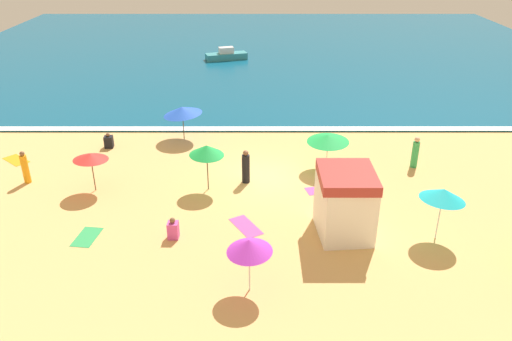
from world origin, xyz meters
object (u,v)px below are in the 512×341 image
at_px(beach_umbrella_4, 444,195).
at_px(small_boat_0, 227,55).
at_px(beach_umbrella_1, 250,246).
at_px(beachgoer_0, 416,153).
at_px(beachgoer_2, 247,167).
at_px(lifeguard_cabana, 346,203).
at_px(beachgoer_4, 174,229).
at_px(beach_umbrella_7, 183,111).
at_px(beach_umbrella_6, 91,157).
at_px(beachgoer_5, 110,141).
at_px(beach_umbrella_5, 207,150).
at_px(beach_umbrella_2, 329,138).
at_px(beachgoer_1, 26,168).

relative_size(beach_umbrella_4, small_boat_0, 0.62).
bearing_deg(beach_umbrella_1, beach_umbrella_4, 23.28).
bearing_deg(beachgoer_0, beachgoer_2, -168.77).
distance_m(lifeguard_cabana, beach_umbrella_1, 5.18).
bearing_deg(beachgoer_4, lifeguard_cabana, 3.03).
distance_m(beach_umbrella_4, beach_umbrella_7, 15.42).
xyz_separation_m(beach_umbrella_1, beach_umbrella_6, (-7.37, 7.22, -0.07)).
relative_size(beach_umbrella_6, beachgoer_2, 1.35).
distance_m(lifeguard_cabana, beach_umbrella_6, 11.70).
height_order(beach_umbrella_6, beachgoer_5, beach_umbrella_6).
bearing_deg(lifeguard_cabana, beach_umbrella_5, 146.95).
relative_size(beach_umbrella_4, beach_umbrella_5, 1.06).
relative_size(beach_umbrella_2, beach_umbrella_4, 1.13).
xyz_separation_m(beach_umbrella_5, beachgoer_5, (-6.01, 4.99, -1.66)).
relative_size(beachgoer_2, beachgoer_5, 1.96).
bearing_deg(lifeguard_cabana, beachgoer_5, 143.42).
bearing_deg(beach_umbrella_5, beachgoer_1, 175.48).
distance_m(beachgoer_5, small_boat_0, 20.85).
xyz_separation_m(beach_umbrella_1, beach_umbrella_7, (-3.99, 13.56, -0.07)).
height_order(beach_umbrella_4, small_boat_0, beach_umbrella_4).
bearing_deg(small_boat_0, beach_umbrella_7, -94.50).
height_order(beach_umbrella_6, beachgoer_4, beach_umbrella_6).
bearing_deg(small_boat_0, beach_umbrella_6, -100.91).
relative_size(beach_umbrella_5, beachgoer_5, 2.68).
xyz_separation_m(beach_umbrella_6, beachgoer_1, (-3.52, 0.81, -0.96)).
xyz_separation_m(beachgoer_0, beachgoer_5, (-16.43, 2.54, -0.43)).
height_order(beach_umbrella_1, beach_umbrella_6, beach_umbrella_1).
height_order(lifeguard_cabana, small_boat_0, lifeguard_cabana).
bearing_deg(beachgoer_1, beachgoer_2, 0.19).
height_order(beachgoer_2, beachgoer_4, beachgoer_2).
relative_size(beachgoer_4, small_boat_0, 0.23).
xyz_separation_m(beach_umbrella_2, beach_umbrella_4, (3.59, -6.36, 0.29)).
bearing_deg(beach_umbrella_2, beachgoer_0, 2.90).
bearing_deg(beach_umbrella_2, small_boat_0, 105.49).
bearing_deg(beach_umbrella_7, lifeguard_cabana, -52.29).
relative_size(beach_umbrella_6, beachgoer_1, 1.38).
bearing_deg(beachgoer_4, beachgoer_5, 118.59).
distance_m(lifeguard_cabana, beach_umbrella_7, 12.65).
xyz_separation_m(beach_umbrella_1, beachgoer_0, (8.38, 9.78, -1.02)).
bearing_deg(beach_umbrella_6, beach_umbrella_7, 61.98).
bearing_deg(beach_umbrella_6, beach_umbrella_5, 1.14).
xyz_separation_m(beach_umbrella_4, beachgoer_2, (-7.69, 4.87, -1.20)).
bearing_deg(beach_umbrella_4, beach_umbrella_1, -156.72).
relative_size(beach_umbrella_1, beach_umbrella_4, 0.90).
xyz_separation_m(beach_umbrella_4, beach_umbrella_5, (-9.46, 4.13, 0.03)).
bearing_deg(beachgoer_4, beach_umbrella_7, 95.01).
bearing_deg(beach_umbrella_2, beach_umbrella_5, -159.26).
relative_size(lifeguard_cabana, beachgoer_5, 3.21).
relative_size(lifeguard_cabana, beach_umbrella_6, 1.22).
bearing_deg(small_boat_0, beach_umbrella_4, -71.24).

